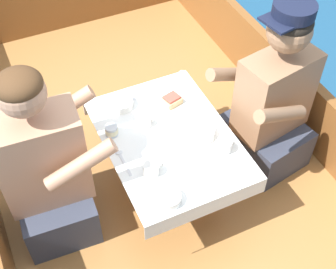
% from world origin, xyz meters
% --- Properties ---
extents(ground_plane, '(60.00, 60.00, 0.00)m').
position_xyz_m(ground_plane, '(0.00, 0.00, 0.00)').
color(ground_plane, navy).
extents(boat_deck, '(1.93, 3.52, 0.29)m').
position_xyz_m(boat_deck, '(0.00, 0.00, 0.14)').
color(boat_deck, '#9E6B38').
rests_on(boat_deck, ground_plane).
extents(gunwale_starboard, '(0.06, 3.52, 0.42)m').
position_xyz_m(gunwale_starboard, '(0.93, 0.00, 0.50)').
color(gunwale_starboard, brown).
rests_on(gunwale_starboard, boat_deck).
extents(cockpit_table, '(0.63, 0.87, 0.43)m').
position_xyz_m(cockpit_table, '(0.00, -0.06, 0.67)').
color(cockpit_table, '#B2B2B7').
rests_on(cockpit_table, boat_deck).
extents(person_port, '(0.54, 0.47, 1.03)m').
position_xyz_m(person_port, '(-0.61, -0.01, 0.71)').
color(person_port, '#333847').
rests_on(person_port, boat_deck).
extents(person_starboard, '(0.57, 0.52, 1.04)m').
position_xyz_m(person_starboard, '(0.61, -0.08, 0.72)').
color(person_starboard, '#333847').
rests_on(person_starboard, boat_deck).
extents(plate_sandwich, '(0.18, 0.18, 0.01)m').
position_xyz_m(plate_sandwich, '(0.12, 0.15, 0.72)').
color(plate_sandwich, white).
rests_on(plate_sandwich, cockpit_table).
extents(plate_bread, '(0.16, 0.16, 0.01)m').
position_xyz_m(plate_bread, '(-0.00, -0.08, 0.72)').
color(plate_bread, white).
rests_on(plate_bread, cockpit_table).
extents(sandwich, '(0.11, 0.10, 0.05)m').
position_xyz_m(sandwich, '(0.12, 0.15, 0.75)').
color(sandwich, '#E0BC7F').
rests_on(sandwich, plate_sandwich).
extents(bowl_port_near, '(0.12, 0.12, 0.04)m').
position_xyz_m(bowl_port_near, '(-0.16, -0.41, 0.74)').
color(bowl_port_near, white).
rests_on(bowl_port_near, cockpit_table).
extents(bowl_starboard_near, '(0.14, 0.14, 0.04)m').
position_xyz_m(bowl_starboard_near, '(-0.14, 0.25, 0.74)').
color(bowl_starboard_near, white).
rests_on(bowl_starboard_near, cockpit_table).
extents(bowl_center_far, '(0.14, 0.14, 0.04)m').
position_xyz_m(bowl_center_far, '(0.15, -0.12, 0.74)').
color(bowl_center_far, white).
rests_on(bowl_center_far, cockpit_table).
extents(coffee_cup_port, '(0.10, 0.08, 0.06)m').
position_xyz_m(coffee_cup_port, '(-0.17, -0.24, 0.75)').
color(coffee_cup_port, white).
rests_on(coffee_cup_port, cockpit_table).
extents(coffee_cup_starboard, '(0.10, 0.08, 0.06)m').
position_xyz_m(coffee_cup_starboard, '(0.21, -0.25, 0.75)').
color(coffee_cup_starboard, white).
rests_on(coffee_cup_starboard, cockpit_table).
extents(coffee_cup_center, '(0.09, 0.06, 0.05)m').
position_xyz_m(coffee_cup_center, '(-0.07, 0.06, 0.74)').
color(coffee_cup_center, white).
rests_on(coffee_cup_center, cockpit_table).
extents(tin_can, '(0.07, 0.07, 0.05)m').
position_xyz_m(tin_can, '(-0.25, 0.08, 0.74)').
color(tin_can, silver).
rests_on(tin_can, cockpit_table).
extents(utensil_spoon_starboard, '(0.06, 0.17, 0.01)m').
position_xyz_m(utensil_spoon_starboard, '(0.27, 0.32, 0.72)').
color(utensil_spoon_starboard, silver).
rests_on(utensil_spoon_starboard, cockpit_table).
extents(utensil_knife_starboard, '(0.10, 0.15, 0.00)m').
position_xyz_m(utensil_knife_starboard, '(0.13, -0.42, 0.72)').
color(utensil_knife_starboard, silver).
rests_on(utensil_knife_starboard, cockpit_table).
extents(utensil_fork_port, '(0.17, 0.05, 0.00)m').
position_xyz_m(utensil_fork_port, '(-0.04, 0.27, 0.72)').
color(utensil_fork_port, silver).
rests_on(utensil_fork_port, cockpit_table).
extents(utensil_spoon_port, '(0.08, 0.16, 0.01)m').
position_xyz_m(utensil_spoon_port, '(0.19, 0.01, 0.72)').
color(utensil_spoon_port, silver).
rests_on(utensil_spoon_port, cockpit_table).
extents(utensil_spoon_center, '(0.04, 0.17, 0.01)m').
position_xyz_m(utensil_spoon_center, '(-0.26, -0.10, 0.72)').
color(utensil_spoon_center, silver).
rests_on(utensil_spoon_center, cockpit_table).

